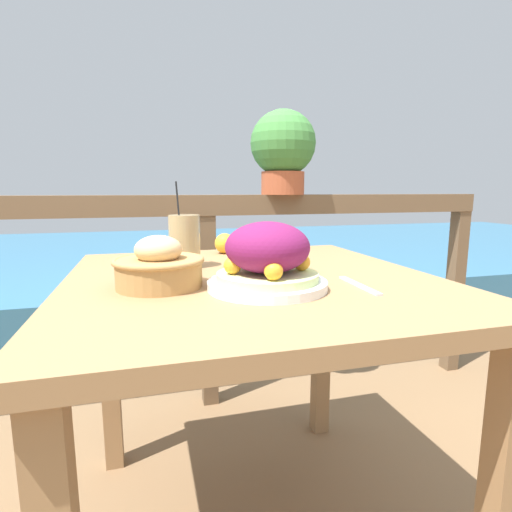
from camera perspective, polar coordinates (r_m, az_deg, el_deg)
name	(u,v)px	position (r m, az deg, el deg)	size (l,w,h in m)	color
patio_table	(252,315)	(1.08, -0.64, -8.48)	(0.94, 0.98, 0.78)	#997047
railing_fence	(207,248)	(1.80, -6.98, 1.09)	(2.80, 0.08, 0.98)	brown
sea_backdrop	(173,266)	(4.35, -11.77, -1.44)	(12.00, 4.00, 0.39)	teal
salad_plate	(268,260)	(0.90, 1.74, -0.57)	(0.27, 0.27, 0.15)	white
drink_glass	(185,241)	(1.17, -10.18, 2.09)	(0.09, 0.09, 0.25)	tan
bread_basket	(159,267)	(0.95, -13.68, -1.48)	(0.21, 0.21, 0.12)	#AD7F47
potted_plant	(283,149)	(1.88, 3.88, 15.04)	(0.30, 0.30, 0.38)	#A34C2D
fork	(359,285)	(0.97, 14.50, -4.08)	(0.02, 0.18, 0.00)	silver
orange_near_basket	(225,243)	(1.42, -4.49, 1.80)	(0.07, 0.07, 0.07)	#F9A328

